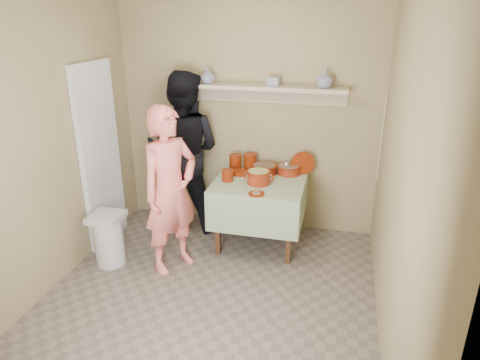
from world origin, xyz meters
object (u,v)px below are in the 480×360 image
(person_helper, at_px, (184,152))
(cazuela_rice, at_px, (258,176))
(serving_table, at_px, (260,190))
(trash_bin, at_px, (109,239))
(person_cook, at_px, (171,191))

(person_helper, distance_m, cazuela_rice, 1.02)
(serving_table, height_order, trash_bin, serving_table)
(person_cook, bearing_deg, trash_bin, 131.66)
(person_helper, bearing_deg, serving_table, 167.07)
(serving_table, relative_size, trash_bin, 1.74)
(person_helper, height_order, serving_table, person_helper)
(person_helper, relative_size, serving_table, 1.93)
(cazuela_rice, bearing_deg, person_helper, 161.11)
(cazuela_rice, bearing_deg, serving_table, 90.58)
(person_cook, distance_m, person_helper, 0.94)
(person_cook, relative_size, serving_table, 1.73)
(serving_table, relative_size, cazuela_rice, 2.95)
(person_cook, bearing_deg, serving_table, -15.00)
(serving_table, xyz_separation_m, trash_bin, (-1.42, -0.81, -0.36))
(cazuela_rice, height_order, trash_bin, cazuela_rice)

